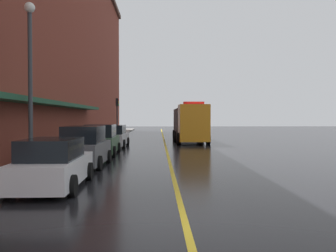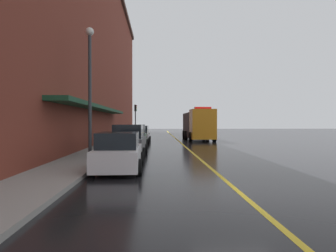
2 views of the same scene
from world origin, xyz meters
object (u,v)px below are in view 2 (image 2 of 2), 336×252
utility_truck (198,125)px  parking_meter_0 (100,140)px  parked_car_0 (119,152)px  parked_car_3 (140,135)px  parked_car_2 (134,137)px  parking_meter_2 (113,136)px  parked_car_1 (129,142)px  parking_meter_1 (122,133)px  traffic_light_near (135,114)px  street_lamp_left (90,78)px

utility_truck → parking_meter_0: 19.65m
parked_car_0 → parked_car_3: size_ratio=0.99×
parked_car_2 → parking_meter_0: bearing=168.6°
parked_car_3 → parking_meter_2: (-1.38, -8.01, 0.27)m
parked_car_0 → parked_car_1: (-0.02, 5.10, 0.11)m
parking_meter_0 → parking_meter_1: bearing=90.0°
traffic_light_near → parked_car_2: bearing=-86.4°
parked_car_0 → parked_car_3: parked_car_3 is taller
parked_car_0 → utility_truck: bearing=-17.2°
parked_car_0 → parking_meter_0: 3.69m
parking_meter_2 → street_lamp_left: 5.70m
parked_car_1 → parked_car_3: bearing=1.1°
parked_car_0 → street_lamp_left: (-1.98, 3.64, 3.64)m
parking_meter_1 → parked_car_0: bearing=-84.3°
parked_car_2 → parked_car_1: bearing=179.8°
parked_car_0 → parking_meter_2: (-1.38, 8.23, 0.30)m
utility_truck → street_lamp_left: (-8.27, -17.85, 2.70)m
parking_meter_0 → parking_meter_2: size_ratio=1.00×
parked_car_0 → parked_car_2: bearing=-0.5°
parked_car_3 → parking_meter_1: bearing=150.8°
parked_car_0 → parking_meter_0: (-1.38, 3.41, 0.30)m
traffic_light_near → parked_car_3: bearing=-84.5°
parked_car_3 → parked_car_0: bearing=-178.7°
parking_meter_0 → traffic_light_near: size_ratio=0.31×
parked_car_0 → utility_truck: size_ratio=0.48×
parked_car_0 → street_lamp_left: 5.52m
parking_meter_0 → parked_car_2: bearing=79.3°
parking_meter_0 → parked_car_1: bearing=51.3°
street_lamp_left → parking_meter_0: bearing=-21.6°
parking_meter_0 → parked_car_0: bearing=-67.9°
utility_truck → parking_meter_2: size_ratio=7.03×
parked_car_2 → parked_car_3: parked_car_2 is taller
parking_meter_2 → traffic_light_near: (0.06, 21.84, 2.10)m
parked_car_2 → parking_meter_0: (-1.31, -6.93, 0.20)m
parked_car_1 → parking_meter_1: (-1.36, 8.78, 0.19)m
parking_meter_1 → street_lamp_left: (-0.60, -10.24, 3.34)m
traffic_light_near → parking_meter_0: bearing=-90.1°
parked_car_2 → parking_meter_1: parked_car_2 is taller
parked_car_1 → street_lamp_left: size_ratio=0.62×
parked_car_1 → parking_meter_0: (-1.36, -1.70, 0.19)m
parked_car_2 → utility_truck: size_ratio=0.49×
parked_car_2 → utility_truck: bearing=-30.4°
street_lamp_left → parked_car_2: bearing=74.1°
traffic_light_near → parking_meter_2: bearing=-90.2°
parked_car_0 → parked_car_1: parked_car_1 is taller
parking_meter_0 → utility_truck: bearing=67.0°
parked_car_1 → parking_meter_0: bearing=142.5°
parked_car_2 → traffic_light_near: size_ratio=1.07×
utility_truck → parking_meter_0: (-7.67, -18.09, -0.64)m
parked_car_2 → utility_truck: 12.87m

